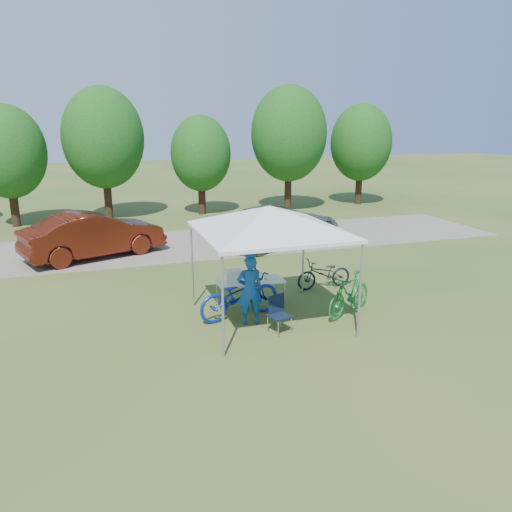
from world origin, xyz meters
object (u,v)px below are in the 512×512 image
(bike_blue, at_px, (240,295))
(bike_green, at_px, (349,294))
(folding_table, at_px, (251,282))
(cooler, at_px, (234,276))
(bike_dark, at_px, (324,274))
(sedan, at_px, (94,235))
(minivan, at_px, (278,224))
(folding_chair, at_px, (278,311))
(cyclist, at_px, (250,290))

(bike_blue, xyz_separation_m, bike_green, (2.56, -0.65, -0.03))
(folding_table, relative_size, cooler, 3.77)
(bike_dark, xyz_separation_m, sedan, (-6.02, 5.45, 0.37))
(cooler, relative_size, minivan, 0.09)
(folding_chair, xyz_separation_m, cyclist, (-0.46, 0.62, 0.33))
(bike_dark, bearing_deg, minivan, 170.97)
(bike_dark, bearing_deg, bike_blue, -67.13)
(bike_dark, height_order, sedan, sedan)
(folding_chair, xyz_separation_m, bike_blue, (-0.57, 1.06, 0.07))
(sedan, bearing_deg, bike_dark, -153.40)
(folding_chair, height_order, sedan, sedan)
(bike_blue, bearing_deg, minivan, -41.17)
(bike_green, distance_m, bike_dark, 1.98)
(bike_dark, distance_m, minivan, 5.50)
(cyclist, bearing_deg, bike_dark, -138.90)
(cyclist, height_order, bike_green, cyclist)
(cooler, xyz_separation_m, bike_green, (2.53, -1.23, -0.33))
(cooler, distance_m, sedan, 6.95)
(folding_chair, height_order, bike_blue, bike_blue)
(bike_blue, bearing_deg, cyclist, -179.27)
(folding_table, distance_m, sedan, 7.16)
(folding_table, bearing_deg, minivan, 63.38)
(folding_chair, distance_m, sedan, 8.67)
(minivan, distance_m, sedan, 6.72)
(cooler, xyz_separation_m, bike_dark, (2.82, 0.72, -0.43))
(folding_table, relative_size, folding_chair, 2.03)
(folding_table, bearing_deg, bike_green, -30.47)
(folding_chair, bearing_deg, cooler, 90.23)
(folding_chair, height_order, cyclist, cyclist)
(folding_table, relative_size, bike_green, 0.97)
(cyclist, xyz_separation_m, bike_dark, (2.73, 1.74, -0.39))
(bike_dark, xyz_separation_m, minivan, (0.70, 5.45, 0.32))
(cooler, relative_size, cyclist, 0.27)
(cyclist, bearing_deg, folding_chair, 135.19)
(folding_chair, height_order, bike_dark, bike_dark)
(bike_green, bearing_deg, minivan, 142.81)
(folding_chair, bearing_deg, minivan, 50.82)
(cyclist, xyz_separation_m, sedan, (-3.28, 7.19, -0.02))
(cyclist, distance_m, bike_green, 2.47)
(folding_table, bearing_deg, bike_blue, -128.13)
(folding_chair, distance_m, bike_blue, 1.20)
(folding_chair, bearing_deg, bike_dark, 27.73)
(cyclist, relative_size, bike_blue, 0.78)
(bike_green, xyz_separation_m, sedan, (-5.73, 7.41, 0.28))
(sedan, bearing_deg, cyclist, -176.67)
(folding_chair, relative_size, bike_blue, 0.39)
(folding_chair, bearing_deg, bike_blue, 99.99)
(cyclist, distance_m, minivan, 7.97)
(folding_table, bearing_deg, folding_chair, -86.01)
(folding_table, distance_m, bike_green, 2.44)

